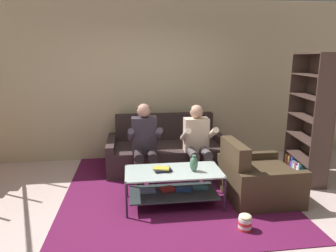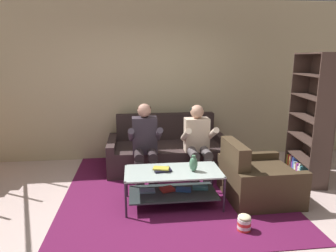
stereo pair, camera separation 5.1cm
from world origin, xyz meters
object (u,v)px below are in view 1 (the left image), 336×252
at_px(vase, 194,164).
at_px(book_stack, 162,169).
at_px(armchair, 257,179).
at_px(couch, 167,151).
at_px(coffee_table, 173,182).
at_px(person_seated_left, 145,141).
at_px(person_seated_right, 198,140).
at_px(popcorn_tub, 245,222).
at_px(bookshelf, 309,128).

relative_size(vase, book_stack, 0.85).
height_order(book_stack, armchair, armchair).
bearing_deg(couch, vase, -83.44).
bearing_deg(coffee_table, couch, 86.34).
xyz_separation_m(couch, person_seated_left, (-0.41, -0.57, 0.36)).
distance_m(person_seated_left, vase, 1.04).
xyz_separation_m(person_seated_right, vase, (-0.25, -0.86, -0.07)).
bearing_deg(person_seated_left, popcorn_tub, -56.24).
height_order(couch, person_seated_left, person_seated_left).
relative_size(book_stack, armchair, 0.26).
distance_m(person_seated_right, book_stack, 1.04).
bearing_deg(bookshelf, book_stack, -164.57).
bearing_deg(person_seated_left, couch, 54.15).
height_order(person_seated_left, coffee_table, person_seated_left).
xyz_separation_m(book_stack, bookshelf, (2.39, 0.66, 0.31)).
relative_size(book_stack, popcorn_tub, 1.28).
bearing_deg(armchair, popcorn_tub, -120.87).
bearing_deg(couch, person_seated_right, -54.30).
bearing_deg(couch, coffee_table, -93.66).
relative_size(person_seated_right, armchair, 1.24).
relative_size(vase, bookshelf, 0.11).
bearing_deg(vase, popcorn_tub, -56.08).
distance_m(vase, book_stack, 0.41).
relative_size(bookshelf, armchair, 2.07).
height_order(armchair, popcorn_tub, armchair).
distance_m(person_seated_right, armchair, 1.07).
bearing_deg(coffee_table, popcorn_tub, -45.33).
bearing_deg(book_stack, vase, -7.59).
relative_size(coffee_table, popcorn_tub, 6.36).
bearing_deg(coffee_table, bookshelf, 16.56).
bearing_deg(vase, armchair, 5.98).
bearing_deg(person_seated_left, bookshelf, -3.36).
relative_size(coffee_table, book_stack, 4.97).
distance_m(coffee_table, vase, 0.37).
distance_m(vase, popcorn_tub, 0.92).
distance_m(vase, bookshelf, 2.13).
bearing_deg(bookshelf, vase, -160.34).
distance_m(bookshelf, popcorn_tub, 2.19).
bearing_deg(vase, bookshelf, 19.66).
distance_m(book_stack, armchair, 1.31).
relative_size(coffee_table, armchair, 1.30).
bearing_deg(popcorn_tub, book_stack, 139.65).
relative_size(person_seated_left, bookshelf, 0.61).
bearing_deg(popcorn_tub, couch, 106.25).
relative_size(book_stack, bookshelf, 0.13).
relative_size(person_seated_left, vase, 5.69).
distance_m(coffee_table, bookshelf, 2.40).
distance_m(couch, book_stack, 1.41).
bearing_deg(person_seated_left, book_stack, -77.61).
xyz_separation_m(vase, book_stack, (-0.40, 0.05, -0.08)).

